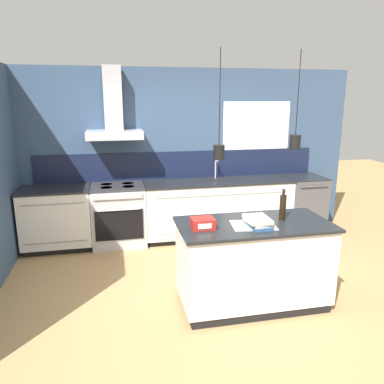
# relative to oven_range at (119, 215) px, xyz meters

# --- Properties ---
(ground_plane) EXTENTS (16.00, 16.00, 0.00)m
(ground_plane) POSITION_rel_oven_range_xyz_m (1.00, -1.69, -0.46)
(ground_plane) COLOR tan
(ground_plane) RESTS_ON ground
(wall_back) EXTENTS (5.60, 2.45, 2.60)m
(wall_back) POSITION_rel_oven_range_xyz_m (0.94, 0.31, 0.90)
(wall_back) COLOR #354C6B
(wall_back) RESTS_ON ground_plane
(counter_run_left) EXTENTS (0.99, 0.64, 0.91)m
(counter_run_left) POSITION_rel_oven_range_xyz_m (-0.88, 0.01, 0.01)
(counter_run_left) COLOR black
(counter_run_left) RESTS_ON ground_plane
(counter_run_sink) EXTENTS (2.32, 0.64, 1.24)m
(counter_run_sink) POSITION_rel_oven_range_xyz_m (1.54, 0.01, 0.01)
(counter_run_sink) COLOR black
(counter_run_sink) RESTS_ON ground_plane
(oven_range) EXTENTS (0.78, 0.66, 0.91)m
(oven_range) POSITION_rel_oven_range_xyz_m (0.00, 0.00, 0.00)
(oven_range) COLOR #B5B5BA
(oven_range) RESTS_ON ground_plane
(dishwasher) EXTENTS (0.61, 0.65, 0.91)m
(dishwasher) POSITION_rel_oven_range_xyz_m (3.00, 0.00, 0.00)
(dishwasher) COLOR #4C4C51
(dishwasher) RESTS_ON ground_plane
(kitchen_island) EXTENTS (1.57, 0.79, 0.91)m
(kitchen_island) POSITION_rel_oven_range_xyz_m (1.35, -2.02, 0.00)
(kitchen_island) COLOR black
(kitchen_island) RESTS_ON ground_plane
(bottle_on_island) EXTENTS (0.07, 0.07, 0.33)m
(bottle_on_island) POSITION_rel_oven_range_xyz_m (1.67, -1.98, 0.60)
(bottle_on_island) COLOR black
(bottle_on_island) RESTS_ON kitchen_island
(book_stack) EXTENTS (0.24, 0.34, 0.09)m
(book_stack) POSITION_rel_oven_range_xyz_m (1.34, -2.13, 0.50)
(book_stack) COLOR #335684
(book_stack) RESTS_ON kitchen_island
(red_supply_box) EXTENTS (0.22, 0.18, 0.10)m
(red_supply_box) POSITION_rel_oven_range_xyz_m (0.79, -2.07, 0.51)
(red_supply_box) COLOR red
(red_supply_box) RESTS_ON kitchen_island
(paper_pile) EXTENTS (0.47, 0.38, 0.01)m
(paper_pile) POSITION_rel_oven_range_xyz_m (1.31, -2.09, 0.46)
(paper_pile) COLOR silver
(paper_pile) RESTS_ON kitchen_island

